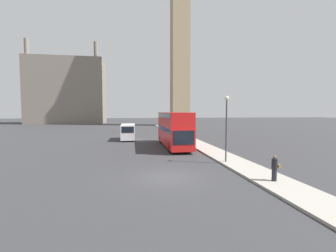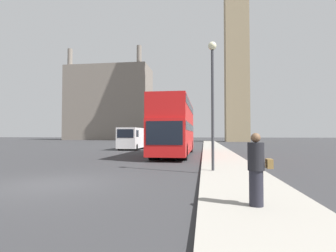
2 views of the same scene
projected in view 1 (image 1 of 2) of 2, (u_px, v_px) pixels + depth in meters
ground_plane at (167, 177)px, 15.06m from camera, size 300.00×300.00×0.00m
sidewalk_strip at (255, 172)px, 16.06m from camera, size 2.66×120.00×0.15m
clock_tower at (180, 17)px, 70.83m from camera, size 5.89×6.06×67.04m
building_block_distant at (67, 91)px, 85.21m from camera, size 27.10×12.71×29.56m
red_double_decker_bus at (173, 128)px, 28.00m from camera, size 2.55×11.32×4.30m
white_van at (128, 132)px, 34.87m from camera, size 2.09×5.47×2.43m
pedestrian at (275, 168)px, 13.69m from camera, size 0.51×0.35×1.56m
street_lamp at (226, 119)px, 18.80m from camera, size 0.36×0.36×5.54m
parked_sedan at (129, 128)px, 51.09m from camera, size 1.84×4.21×1.43m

